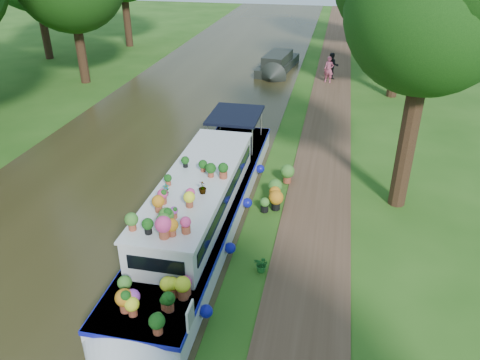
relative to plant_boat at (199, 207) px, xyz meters
name	(u,v)px	position (x,y,z in m)	size (l,w,h in m)	color
ground	(272,241)	(2.25, -0.04, -0.85)	(100.00, 100.00, 0.00)	#244F13
canal_water	(87,218)	(-3.75, -0.04, -0.84)	(10.00, 100.00, 0.02)	#2C2713
towpath	(313,245)	(3.45, -0.04, -0.84)	(2.20, 100.00, 0.03)	#4A3222
plant_boat	(199,207)	(0.00, 0.00, 0.00)	(2.29, 13.52, 2.23)	silver
second_boat	(277,64)	(-0.20, 18.87, -0.38)	(2.33, 6.14, 1.16)	black
pedestrian_pink	(329,70)	(3.17, 16.88, -0.05)	(0.57, 0.37, 1.55)	#D4578C
pedestrian_dark	(332,66)	(3.33, 17.60, -0.02)	(0.78, 0.61, 1.61)	black
verge_plant	(262,265)	(2.18, -1.51, -0.62)	(0.41, 0.36, 0.46)	#206A26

